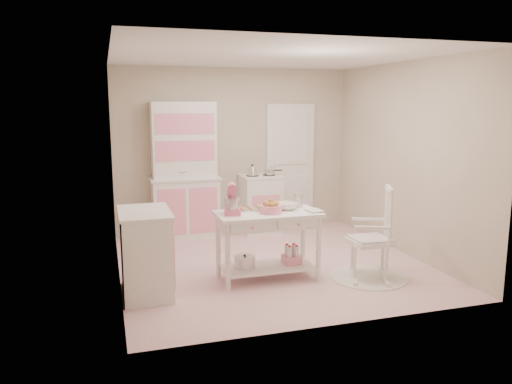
# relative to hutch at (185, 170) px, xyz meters

# --- Properties ---
(room_shell) EXTENTS (3.84, 3.84, 2.62)m
(room_shell) POSITION_rel_hutch_xyz_m (0.85, -1.66, 0.61)
(room_shell) COLOR pink
(room_shell) RESTS_ON ground
(door) EXTENTS (0.82, 0.05, 2.04)m
(door) POSITION_rel_hutch_xyz_m (1.80, 0.21, -0.02)
(door) COLOR white
(door) RESTS_ON ground
(hutch) EXTENTS (1.06, 0.50, 2.08)m
(hutch) POSITION_rel_hutch_xyz_m (0.00, 0.00, 0.00)
(hutch) COLOR white
(hutch) RESTS_ON ground
(stove) EXTENTS (0.62, 0.57, 0.92)m
(stove) POSITION_rel_hutch_xyz_m (1.20, -0.05, -0.58)
(stove) COLOR white
(stove) RESTS_ON ground
(base_cabinet) EXTENTS (0.54, 0.84, 0.92)m
(base_cabinet) POSITION_rel_hutch_xyz_m (-0.78, -2.25, -0.58)
(base_cabinet) COLOR white
(base_cabinet) RESTS_ON ground
(lace_rug) EXTENTS (0.92, 0.92, 0.01)m
(lace_rug) POSITION_rel_hutch_xyz_m (1.78, -2.49, -1.03)
(lace_rug) COLOR white
(lace_rug) RESTS_ON ground
(rocking_chair) EXTENTS (0.73, 0.85, 1.10)m
(rocking_chair) POSITION_rel_hutch_xyz_m (1.78, -2.49, -0.49)
(rocking_chair) COLOR white
(rocking_chair) RESTS_ON ground
(work_table) EXTENTS (1.20, 0.60, 0.80)m
(work_table) POSITION_rel_hutch_xyz_m (0.62, -2.17, -0.64)
(work_table) COLOR white
(work_table) RESTS_ON ground
(stand_mixer) EXTENTS (0.25, 0.32, 0.34)m
(stand_mixer) POSITION_rel_hutch_xyz_m (0.20, -2.15, -0.07)
(stand_mixer) COLOR #E9628F
(stand_mixer) RESTS_ON work_table
(cookie_tray) EXTENTS (0.34, 0.24, 0.02)m
(cookie_tray) POSITION_rel_hutch_xyz_m (0.47, -1.99, -0.23)
(cookie_tray) COLOR silver
(cookie_tray) RESTS_ON work_table
(bread_basket) EXTENTS (0.25, 0.25, 0.09)m
(bread_basket) POSITION_rel_hutch_xyz_m (0.64, -2.22, -0.19)
(bread_basket) COLOR pink
(bread_basket) RESTS_ON work_table
(mixing_bowl) EXTENTS (0.26, 0.26, 0.08)m
(mixing_bowl) POSITION_rel_hutch_xyz_m (0.88, -2.09, -0.20)
(mixing_bowl) COLOR white
(mixing_bowl) RESTS_ON work_table
(metal_pitcher) EXTENTS (0.10, 0.10, 0.17)m
(metal_pitcher) POSITION_rel_hutch_xyz_m (1.06, -2.01, -0.16)
(metal_pitcher) COLOR silver
(metal_pitcher) RESTS_ON work_table
(recipe_book) EXTENTS (0.18, 0.23, 0.02)m
(recipe_book) POSITION_rel_hutch_xyz_m (1.07, -2.29, -0.23)
(recipe_book) COLOR white
(recipe_book) RESTS_ON work_table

